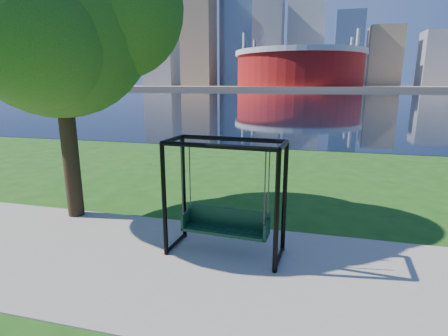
% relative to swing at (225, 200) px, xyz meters
% --- Properties ---
extents(ground, '(900.00, 900.00, 0.00)m').
position_rel_swing_xyz_m(ground, '(0.10, -0.18, -1.11)').
color(ground, '#1E5114').
rests_on(ground, ground).
extents(path, '(120.00, 4.00, 0.03)m').
position_rel_swing_xyz_m(path, '(0.10, -0.68, -1.09)').
color(path, '#9E937F').
rests_on(path, ground).
extents(river, '(900.00, 180.00, 0.02)m').
position_rel_swing_xyz_m(river, '(0.10, 101.82, -1.10)').
color(river, black).
rests_on(river, ground).
extents(far_bank, '(900.00, 228.00, 2.00)m').
position_rel_swing_xyz_m(far_bank, '(0.10, 305.82, -0.11)').
color(far_bank, '#937F60').
rests_on(far_bank, ground).
extents(stadium, '(83.00, 83.00, 32.00)m').
position_rel_swing_xyz_m(stadium, '(-9.90, 234.82, 13.12)').
color(stadium, maroon).
rests_on(stadium, far_bank).
extents(skyline, '(392.00, 66.00, 96.50)m').
position_rel_swing_xyz_m(skyline, '(-4.16, 319.22, 34.78)').
color(skyline, gray).
rests_on(skyline, far_bank).
extents(swing, '(2.30, 1.11, 2.29)m').
position_rel_swing_xyz_m(swing, '(0.00, 0.00, 0.00)').
color(swing, black).
rests_on(swing, ground).
extents(park_tree, '(5.54, 5.00, 6.88)m').
position_rel_swing_xyz_m(park_tree, '(-4.27, 1.09, 3.67)').
color(park_tree, black).
rests_on(park_tree, ground).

